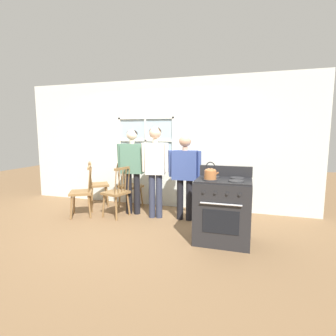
# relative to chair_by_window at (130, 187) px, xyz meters

# --- Properties ---
(ground_plane) EXTENTS (16.00, 16.00, 0.00)m
(ground_plane) POSITION_rel_chair_by_window_xyz_m (0.55, -1.02, -0.45)
(ground_plane) COLOR brown
(wall_back) EXTENTS (6.40, 0.16, 2.70)m
(wall_back) POSITION_rel_chair_by_window_xyz_m (0.56, 0.38, 0.89)
(wall_back) COLOR silver
(wall_back) RESTS_ON ground_plane
(chair_by_window) EXTENTS (0.55, 0.53, 0.96)m
(chair_by_window) POSITION_rel_chair_by_window_xyz_m (0.00, 0.00, 0.00)
(chair_by_window) COLOR olive
(chair_by_window) RESTS_ON ground_plane
(chair_near_wall) EXTENTS (0.55, 0.56, 0.96)m
(chair_near_wall) POSITION_rel_chair_by_window_xyz_m (-0.62, -0.78, 0.00)
(chair_near_wall) COLOR olive
(chair_near_wall) RESTS_ON ground_plane
(chair_center_cluster) EXTENTS (0.57, 0.57, 0.96)m
(chair_center_cluster) POSITION_rel_chair_by_window_xyz_m (-0.75, -0.04, 0.00)
(chair_center_cluster) COLOR olive
(chair_center_cluster) RESTS_ON ground_plane
(chair_near_stove) EXTENTS (0.49, 0.51, 0.96)m
(chair_near_stove) POSITION_rel_chair_by_window_xyz_m (0.02, -0.62, 0.00)
(chair_near_stove) COLOR olive
(chair_near_stove) RESTS_ON ground_plane
(person_elderly_left) EXTENTS (0.59, 0.26, 1.65)m
(person_elderly_left) POSITION_rel_chair_by_window_xyz_m (0.24, -0.37, 0.55)
(person_elderly_left) COLOR black
(person_elderly_left) RESTS_ON ground_plane
(person_teen_center) EXTENTS (0.51, 0.26, 1.69)m
(person_teen_center) POSITION_rel_chair_by_window_xyz_m (0.74, -0.46, 0.58)
(person_teen_center) COLOR #2D3347
(person_teen_center) RESTS_ON ground_plane
(person_adult_right) EXTENTS (0.60, 0.24, 1.56)m
(person_adult_right) POSITION_rel_chair_by_window_xyz_m (1.30, -0.42, 0.51)
(person_adult_right) COLOR black
(person_adult_right) RESTS_ON ground_plane
(stove) EXTENTS (0.79, 0.68, 1.08)m
(stove) POSITION_rel_chair_by_window_xyz_m (2.05, -1.19, 0.02)
(stove) COLOR #232326
(stove) RESTS_ON ground_plane
(kettle) EXTENTS (0.21, 0.17, 0.25)m
(kettle) POSITION_rel_chair_by_window_xyz_m (1.88, -1.32, 0.57)
(kettle) COLOR #A86638
(kettle) RESTS_ON stove
(potted_plant) EXTENTS (0.15, 0.15, 0.25)m
(potted_plant) POSITION_rel_chair_by_window_xyz_m (0.48, 0.29, 0.53)
(potted_plant) COLOR #42474C
(potted_plant) RESTS_ON wall_back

